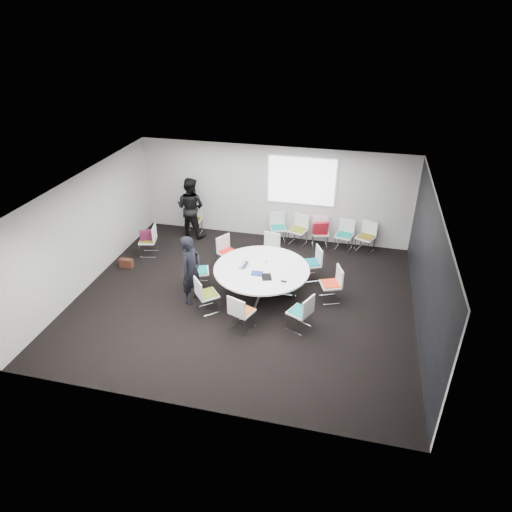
% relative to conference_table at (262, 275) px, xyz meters
% --- Properties ---
extents(room_shell, '(8.08, 7.08, 2.88)m').
position_rel_conference_table_xyz_m(room_shell, '(-0.26, -0.32, 0.85)').
color(room_shell, black).
rests_on(room_shell, ground).
extents(conference_table, '(2.30, 2.30, 0.73)m').
position_rel_conference_table_xyz_m(conference_table, '(0.00, 0.00, 0.00)').
color(conference_table, silver).
rests_on(conference_table, ground).
extents(projection_screen, '(1.90, 0.03, 1.35)m').
position_rel_conference_table_xyz_m(projection_screen, '(0.44, 3.14, 1.30)').
color(projection_screen, white).
rests_on(projection_screen, room_shell).
extents(chair_ring_a, '(0.59, 0.59, 0.88)m').
position_rel_conference_table_xyz_m(chair_ring_a, '(1.66, 0.11, -0.27)').
color(chair_ring_a, silver).
rests_on(chair_ring_a, ground).
extents(chair_ring_b, '(0.60, 0.61, 0.88)m').
position_rel_conference_table_xyz_m(chair_ring_b, '(1.08, 1.00, -0.27)').
color(chair_ring_b, silver).
rests_on(chair_ring_b, ground).
extents(chair_ring_c, '(0.54, 0.53, 0.88)m').
position_rel_conference_table_xyz_m(chair_ring_c, '(-0.12, 1.46, -0.27)').
color(chair_ring_c, silver).
rests_on(chair_ring_c, ground).
extents(chair_ring_d, '(0.62, 0.63, 0.88)m').
position_rel_conference_table_xyz_m(chair_ring_d, '(-1.16, 1.05, -0.27)').
color(chair_ring_d, silver).
rests_on(chair_ring_d, ground).
extents(chair_ring_e, '(0.59, 0.59, 0.88)m').
position_rel_conference_table_xyz_m(chair_ring_e, '(-1.59, -0.02, -0.27)').
color(chair_ring_e, silver).
rests_on(chair_ring_e, ground).
extents(chair_ring_f, '(0.64, 0.64, 0.88)m').
position_rel_conference_table_xyz_m(chair_ring_f, '(-1.07, -0.97, -0.27)').
color(chair_ring_f, silver).
rests_on(chair_ring_f, ground).
extents(chair_ring_g, '(0.59, 0.58, 0.88)m').
position_rel_conference_table_xyz_m(chair_ring_g, '(-0.12, -1.42, -0.27)').
color(chair_ring_g, silver).
rests_on(chair_ring_g, ground).
extents(chair_ring_h, '(0.60, 0.61, 0.88)m').
position_rel_conference_table_xyz_m(chair_ring_h, '(1.12, -1.14, -0.27)').
color(chair_ring_h, silver).
rests_on(chair_ring_h, ground).
extents(chair_back_a, '(0.58, 0.57, 0.88)m').
position_rel_conference_table_xyz_m(chair_back_a, '(-0.15, 2.85, -0.27)').
color(chair_back_a, silver).
rests_on(chair_back_a, ground).
extents(chair_back_b, '(0.58, 0.57, 0.88)m').
position_rel_conference_table_xyz_m(chair_back_b, '(0.46, 2.84, -0.27)').
color(chair_back_b, silver).
rests_on(chair_back_b, ground).
extents(chair_back_c, '(0.54, 0.53, 0.88)m').
position_rel_conference_table_xyz_m(chair_back_c, '(1.11, 2.85, -0.27)').
color(chair_back_c, silver).
rests_on(chair_back_c, ground).
extents(chair_back_d, '(0.55, 0.54, 0.88)m').
position_rel_conference_table_xyz_m(chair_back_d, '(1.80, 2.81, -0.27)').
color(chair_back_d, silver).
rests_on(chair_back_d, ground).
extents(chair_back_e, '(0.60, 0.59, 0.88)m').
position_rel_conference_table_xyz_m(chair_back_e, '(2.40, 2.83, -0.27)').
color(chair_back_e, silver).
rests_on(chair_back_e, ground).
extents(chair_spare_left, '(0.54, 0.55, 0.88)m').
position_rel_conference_table_xyz_m(chair_spare_left, '(-3.54, 1.21, -0.27)').
color(chair_spare_left, silver).
rests_on(chair_spare_left, ground).
extents(chair_person_back, '(0.49, 0.48, 0.88)m').
position_rel_conference_table_xyz_m(chair_person_back, '(-2.78, 2.81, -0.27)').
color(chair_person_back, silver).
rests_on(chair_person_back, ground).
extents(person_main, '(0.56, 0.71, 1.70)m').
position_rel_conference_table_xyz_m(person_main, '(-1.55, -0.64, 0.30)').
color(person_main, black).
rests_on(person_main, ground).
extents(person_back, '(1.01, 0.85, 1.85)m').
position_rel_conference_table_xyz_m(person_back, '(-2.78, 2.65, 0.38)').
color(person_back, black).
rests_on(person_back, ground).
extents(laptop, '(0.24, 0.37, 0.03)m').
position_rel_conference_table_xyz_m(laptop, '(-0.39, 0.03, 0.20)').
color(laptop, '#333338').
rests_on(laptop, conference_table).
extents(laptop_lid, '(0.05, 0.30, 0.22)m').
position_rel_conference_table_xyz_m(laptop_lid, '(-0.46, -0.03, 0.31)').
color(laptop_lid, silver).
rests_on(laptop_lid, conference_table).
extents(notebook_black, '(0.30, 0.35, 0.02)m').
position_rel_conference_table_xyz_m(notebook_black, '(0.20, -0.37, 0.19)').
color(notebook_black, black).
rests_on(notebook_black, conference_table).
extents(tablet_folio, '(0.27, 0.22, 0.03)m').
position_rel_conference_table_xyz_m(tablet_folio, '(-0.05, -0.27, 0.19)').
color(tablet_folio, navy).
rests_on(tablet_folio, conference_table).
extents(papers_right, '(0.35, 0.29, 0.00)m').
position_rel_conference_table_xyz_m(papers_right, '(0.46, 0.32, 0.18)').
color(papers_right, white).
rests_on(papers_right, conference_table).
extents(papers_front, '(0.35, 0.30, 0.00)m').
position_rel_conference_table_xyz_m(papers_front, '(0.66, -0.14, 0.18)').
color(papers_front, silver).
rests_on(papers_front, conference_table).
extents(cup, '(0.08, 0.08, 0.09)m').
position_rel_conference_table_xyz_m(cup, '(0.05, 0.29, 0.23)').
color(cup, white).
rests_on(cup, conference_table).
extents(phone, '(0.15, 0.09, 0.01)m').
position_rel_conference_table_xyz_m(phone, '(0.62, -0.46, 0.19)').
color(phone, black).
rests_on(phone, conference_table).
extents(maroon_bag, '(0.42, 0.31, 0.28)m').
position_rel_conference_table_xyz_m(maroon_bag, '(-3.55, 1.20, 0.07)').
color(maroon_bag, '#581733').
rests_on(maroon_bag, chair_spare_left).
extents(brown_bag, '(0.36, 0.17, 0.24)m').
position_rel_conference_table_xyz_m(brown_bag, '(-3.85, 0.42, -0.43)').
color(brown_bag, '#421F15').
rests_on(brown_bag, ground).
extents(red_jacket, '(0.47, 0.30, 0.36)m').
position_rel_conference_table_xyz_m(red_jacket, '(1.11, 2.62, 0.15)').
color(red_jacket, maroon).
rests_on(red_jacket, chair_back_c).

